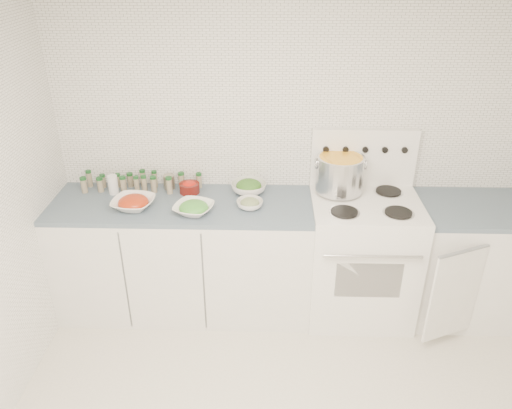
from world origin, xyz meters
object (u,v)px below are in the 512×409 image
object	(u,v)px
stock_pot	(340,172)
bowl_tomato	(133,203)
bowl_snowpea	(194,208)
stove	(361,254)

from	to	relation	value
stock_pot	bowl_tomato	bearing A→B (deg)	-171.08
stock_pot	bowl_tomato	size ratio (longest dim) A/B	1.10
bowl_tomato	bowl_snowpea	size ratio (longest dim) A/B	1.00
stock_pot	bowl_tomato	world-z (taller)	stock_pot
bowl_tomato	bowl_snowpea	distance (m)	0.43
stove	stock_pot	size ratio (longest dim) A/B	3.79
stock_pot	stove	bearing A→B (deg)	-38.20
bowl_tomato	stove	bearing A→B (deg)	2.88
stove	bowl_tomato	bearing A→B (deg)	-177.12
stock_pot	bowl_snowpea	bearing A→B (deg)	-164.23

